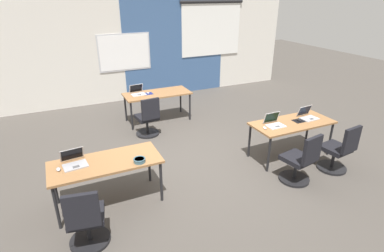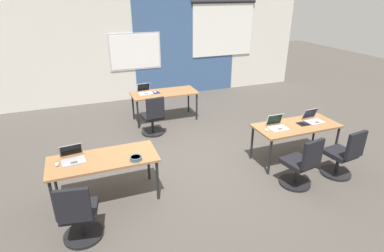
% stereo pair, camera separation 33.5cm
% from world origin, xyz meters
% --- Properties ---
extents(ground_plane, '(24.00, 24.00, 0.00)m').
position_xyz_m(ground_plane, '(0.00, 0.00, 0.00)').
color(ground_plane, '#47423D').
extents(back_wall_assembly, '(10.00, 0.27, 2.80)m').
position_xyz_m(back_wall_assembly, '(0.05, 4.20, 1.41)').
color(back_wall_assembly, silver).
rests_on(back_wall_assembly, ground).
extents(desk_near_left, '(1.60, 0.70, 0.72)m').
position_xyz_m(desk_near_left, '(-1.75, -0.60, 0.66)').
color(desk_near_left, olive).
rests_on(desk_near_left, ground).
extents(desk_near_right, '(1.60, 0.70, 0.72)m').
position_xyz_m(desk_near_right, '(1.75, -0.60, 0.66)').
color(desk_near_right, olive).
rests_on(desk_near_right, ground).
extents(desk_far_center, '(1.60, 0.70, 0.72)m').
position_xyz_m(desk_far_center, '(0.00, 2.20, 0.66)').
color(desk_far_center, olive).
rests_on(desk_far_center, ground).
extents(laptop_near_right_end, '(0.35, 0.33, 0.23)m').
position_xyz_m(laptop_near_right_end, '(2.15, -0.56, 0.77)').
color(laptop_near_right_end, '#B7B7BC').
rests_on(laptop_near_right_end, desk_near_right).
extents(mousepad_near_right_end, '(0.22, 0.19, 0.00)m').
position_xyz_m(mousepad_near_right_end, '(1.90, -0.61, 0.72)').
color(mousepad_near_right_end, black).
rests_on(mousepad_near_right_end, desk_near_right).
extents(mouse_near_right_end, '(0.07, 0.11, 0.03)m').
position_xyz_m(mouse_near_right_end, '(1.90, -0.61, 0.74)').
color(mouse_near_right_end, black).
rests_on(mouse_near_right_end, mousepad_near_right_end).
extents(chair_near_right_end, '(0.52, 0.56, 0.92)m').
position_xyz_m(chair_near_right_end, '(2.15, -1.40, 0.38)').
color(chair_near_right_end, black).
rests_on(chair_near_right_end, ground).
extents(laptop_far_left, '(0.35, 0.33, 0.23)m').
position_xyz_m(laptop_far_left, '(-0.46, 2.30, 0.77)').
color(laptop_far_left, silver).
rests_on(laptop_far_left, desk_far_center).
extents(mousepad_far_left, '(0.22, 0.19, 0.00)m').
position_xyz_m(mousepad_far_left, '(-0.22, 2.23, 0.72)').
color(mousepad_far_left, navy).
rests_on(mousepad_far_left, desk_far_center).
extents(mouse_far_left, '(0.07, 0.11, 0.03)m').
position_xyz_m(mouse_far_left, '(-0.22, 2.23, 0.74)').
color(mouse_far_left, '#B2B2B7').
rests_on(mouse_far_left, mousepad_far_left).
extents(chair_far_left, '(0.52, 0.56, 0.92)m').
position_xyz_m(chair_far_left, '(-0.48, 1.45, 0.38)').
color(chair_far_left, black).
rests_on(chair_far_left, ground).
extents(laptop_near_right_inner, '(0.33, 0.29, 0.23)m').
position_xyz_m(laptop_near_right_inner, '(1.33, -0.58, 0.77)').
color(laptop_near_right_inner, silver).
rests_on(laptop_near_right_inner, desk_near_right).
extents(mouse_near_right_inner, '(0.08, 0.11, 0.03)m').
position_xyz_m(mouse_near_right_inner, '(1.08, -0.63, 0.74)').
color(mouse_near_right_inner, silver).
rests_on(mouse_near_right_inner, desk_near_right).
extents(chair_near_right_inner, '(0.52, 0.57, 0.92)m').
position_xyz_m(chair_near_right_inner, '(1.27, -1.39, 0.38)').
color(chair_near_right_inner, black).
rests_on(chair_near_right_inner, ground).
extents(laptop_near_left_end, '(0.36, 0.35, 0.22)m').
position_xyz_m(laptop_near_left_end, '(-2.17, -0.50, 0.77)').
color(laptop_near_left_end, '#9E9EA3').
rests_on(laptop_near_left_end, desk_near_left).
extents(mouse_near_left_end, '(0.06, 0.10, 0.03)m').
position_xyz_m(mouse_near_left_end, '(-2.39, -0.57, 0.74)').
color(mouse_near_left_end, '#B2B2B7').
rests_on(mouse_near_left_end, desk_near_left).
extents(chair_near_left_end, '(0.52, 0.57, 0.92)m').
position_xyz_m(chair_near_left_end, '(-2.17, -1.40, 0.38)').
color(chair_near_left_end, black).
rests_on(chair_near_left_end, ground).
extents(snack_bowl, '(0.18, 0.18, 0.06)m').
position_xyz_m(snack_bowl, '(-1.30, -0.83, 0.76)').
color(snack_bowl, '#3D6070').
rests_on(snack_bowl, desk_near_left).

